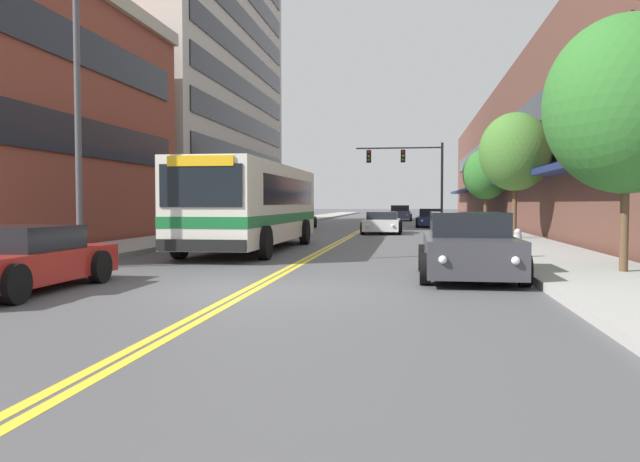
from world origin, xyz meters
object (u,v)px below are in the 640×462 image
(city_bus, at_px, (254,202))
(street_tree_right_near, at_px, (627,105))
(car_charcoal_parked_left_near, at_px, (271,223))
(traffic_signal_mast, at_px, (411,166))
(car_red_parked_left_far, at_px, (19,261))
(car_slate_blue_moving_second, at_px, (400,214))
(street_lamp_left_near, at_px, (88,59))
(street_tree_right_mid, at_px, (515,152))
(car_black_parked_left_mid, at_px, (297,220))
(fire_hydrant, at_px, (518,243))
(car_navy_parked_right_mid, at_px, (430,218))
(street_tree_right_far, at_px, (486,174))
(car_white_moving_lead, at_px, (382,223))
(car_dark_grey_parked_right_foreground, at_px, (469,248))

(city_bus, height_order, street_tree_right_near, street_tree_right_near)
(car_charcoal_parked_left_near, relative_size, traffic_signal_mast, 0.77)
(city_bus, distance_m, car_red_parked_left_far, 11.11)
(car_slate_blue_moving_second, distance_m, street_lamp_left_near, 45.30)
(car_slate_blue_moving_second, bearing_deg, street_tree_right_mid, -80.30)
(car_black_parked_left_mid, height_order, street_tree_right_near, street_tree_right_near)
(car_red_parked_left_far, height_order, fire_hydrant, car_red_parked_left_far)
(car_navy_parked_right_mid, height_order, fire_hydrant, car_navy_parked_right_mid)
(car_black_parked_left_mid, height_order, street_tree_right_far, street_tree_right_far)
(city_bus, relative_size, car_navy_parked_right_mid, 2.30)
(car_slate_blue_moving_second, bearing_deg, fire_hydrant, -84.47)
(car_black_parked_left_mid, bearing_deg, fire_hydrant, -65.03)
(car_charcoal_parked_left_near, xyz_separation_m, traffic_signal_mast, (7.27, 14.28, 3.76))
(street_lamp_left_near, bearing_deg, car_white_moving_lead, 71.60)
(car_white_moving_lead, xyz_separation_m, car_slate_blue_moving_second, (0.49, 25.13, 0.10))
(car_navy_parked_right_mid, xyz_separation_m, street_tree_right_mid, (3.07, -16.51, 3.25))
(car_white_moving_lead, distance_m, fire_hydrant, 16.95)
(street_tree_right_mid, height_order, street_tree_right_far, street_tree_right_mid)
(street_tree_right_mid, bearing_deg, city_bus, -149.49)
(street_tree_right_far, bearing_deg, city_bus, -118.42)
(traffic_signal_mast, bearing_deg, car_navy_parked_right_mid, -61.58)
(car_red_parked_left_far, height_order, street_tree_right_near, street_tree_right_near)
(car_red_parked_left_far, distance_m, street_tree_right_mid, 20.63)
(car_white_moving_lead, bearing_deg, street_tree_right_mid, -48.45)
(car_red_parked_left_far, bearing_deg, traffic_signal_mast, 78.57)
(traffic_signal_mast, height_order, street_tree_right_mid, traffic_signal_mast)
(city_bus, height_order, street_tree_right_mid, street_tree_right_mid)
(car_dark_grey_parked_right_foreground, bearing_deg, car_white_moving_lead, 98.12)
(traffic_signal_mast, relative_size, street_tree_right_far, 1.30)
(street_tree_right_mid, bearing_deg, car_red_parked_left_far, -124.78)
(traffic_signal_mast, height_order, street_tree_right_near, traffic_signal_mast)
(car_white_moving_lead, height_order, car_slate_blue_moving_second, car_slate_blue_moving_second)
(car_white_moving_lead, bearing_deg, city_bus, -107.49)
(car_slate_blue_moving_second, height_order, street_tree_right_mid, street_tree_right_mid)
(car_slate_blue_moving_second, bearing_deg, street_tree_right_far, -73.17)
(street_lamp_left_near, bearing_deg, car_slate_blue_moving_second, 81.14)
(car_slate_blue_moving_second, height_order, traffic_signal_mast, traffic_signal_mast)
(car_slate_blue_moving_second, distance_m, fire_hydrant, 41.67)
(traffic_signal_mast, height_order, street_tree_right_far, traffic_signal_mast)
(car_dark_grey_parked_right_foreground, height_order, street_tree_right_mid, street_tree_right_mid)
(car_dark_grey_parked_right_foreground, xyz_separation_m, street_tree_right_near, (3.33, 0.29, 3.11))
(car_navy_parked_right_mid, height_order, street_tree_right_far, street_tree_right_far)
(street_lamp_left_near, xyz_separation_m, street_tree_right_mid, (12.38, 12.70, -1.44))
(car_charcoal_parked_left_near, relative_size, street_tree_right_mid, 0.92)
(street_tree_right_mid, bearing_deg, car_white_moving_lead, 131.55)
(car_red_parked_left_far, xyz_separation_m, street_tree_right_near, (11.88, 3.66, 3.20))
(car_red_parked_left_far, height_order, traffic_signal_mast, traffic_signal_mast)
(street_tree_right_near, bearing_deg, fire_hydrant, 116.13)
(street_tree_right_mid, distance_m, fire_hydrant, 10.29)
(car_navy_parked_right_mid, distance_m, street_tree_right_mid, 17.10)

